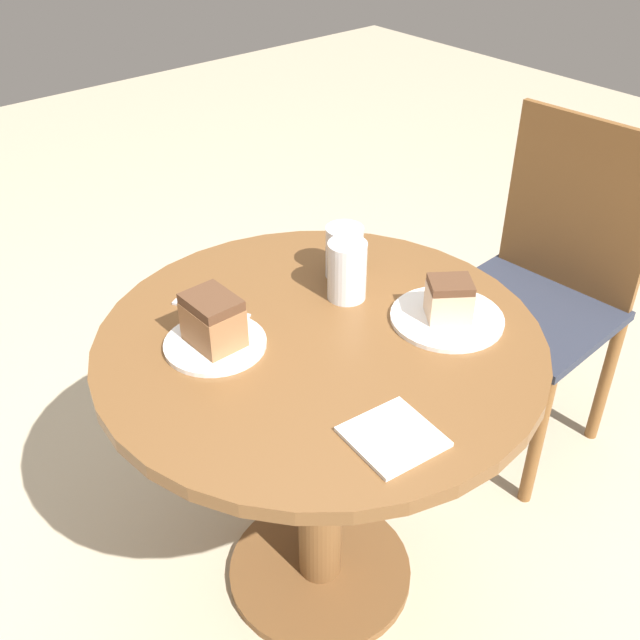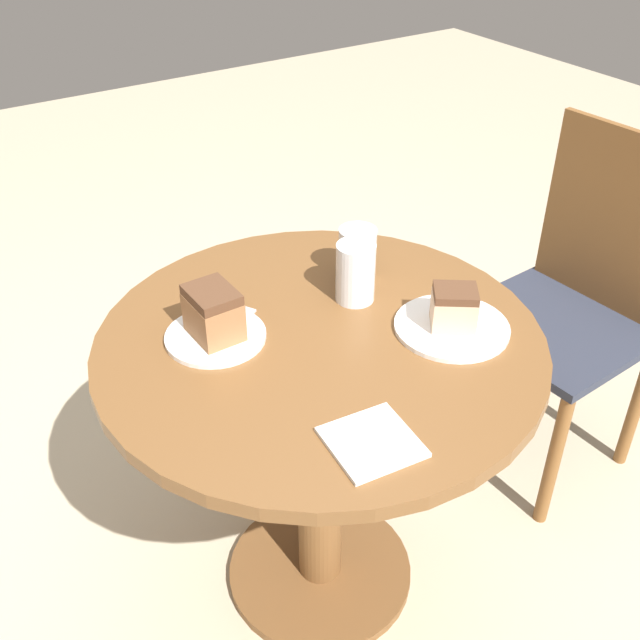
% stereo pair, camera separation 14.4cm
% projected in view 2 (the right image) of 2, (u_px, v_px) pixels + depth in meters
% --- Properties ---
extents(ground_plane, '(8.00, 8.00, 0.00)m').
position_uv_depth(ground_plane, '(320.00, 573.00, 1.89)').
color(ground_plane, beige).
extents(table, '(0.89, 0.89, 0.74)m').
position_uv_depth(table, '(320.00, 409.00, 1.57)').
color(table, brown).
rests_on(table, ground_plane).
extents(chair, '(0.47, 0.43, 0.94)m').
position_uv_depth(chair, '(572.00, 302.00, 2.01)').
color(chair, brown).
rests_on(chair, ground_plane).
extents(plate_near, '(0.20, 0.20, 0.01)m').
position_uv_depth(plate_near, '(216.00, 336.00, 1.46)').
color(plate_near, white).
rests_on(plate_near, table).
extents(plate_far, '(0.23, 0.23, 0.01)m').
position_uv_depth(plate_far, '(452.00, 327.00, 1.49)').
color(plate_far, white).
rests_on(plate_far, table).
extents(cake_slice_near, '(0.11, 0.09, 0.10)m').
position_uv_depth(cake_slice_near, '(213.00, 313.00, 1.43)').
color(cake_slice_near, '#9E6B42').
rests_on(cake_slice_near, plate_near).
extents(cake_slice_far, '(0.11, 0.11, 0.08)m').
position_uv_depth(cake_slice_far, '(454.00, 308.00, 1.46)').
color(cake_slice_far, beige).
rests_on(cake_slice_far, plate_far).
extents(glass_lemonade, '(0.08, 0.08, 0.12)m').
position_uv_depth(glass_lemonade, '(357.00, 257.00, 1.62)').
color(glass_lemonade, beige).
rests_on(glass_lemonade, table).
extents(glass_water, '(0.08, 0.08, 0.13)m').
position_uv_depth(glass_water, '(355.00, 276.00, 1.55)').
color(glass_water, silver).
rests_on(glass_water, table).
extents(napkin_stack, '(0.15, 0.15, 0.01)m').
position_uv_depth(napkin_stack, '(372.00, 442.00, 1.22)').
color(napkin_stack, white).
rests_on(napkin_stack, table).
extents(fork, '(0.16, 0.10, 0.00)m').
position_uv_depth(fork, '(219.00, 302.00, 1.56)').
color(fork, silver).
rests_on(fork, table).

